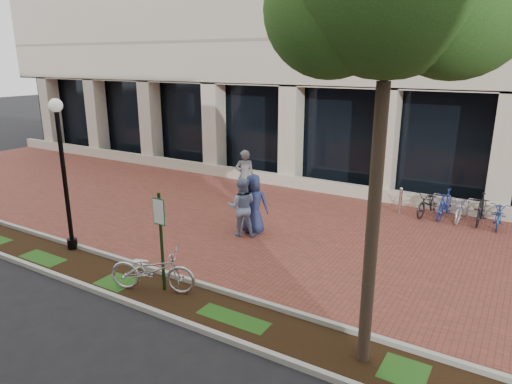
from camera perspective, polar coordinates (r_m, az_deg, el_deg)
The scene contains 13 objects.
ground at distance 14.83m, azimuth 2.49°, elevation -4.32°, with size 120.00×120.00×0.00m, color black.
brick_plaza at distance 14.83m, azimuth 2.49°, elevation -4.31°, with size 40.00×9.00×0.01m, color brown.
planting_strip at distance 10.92m, azimuth -11.23°, elevation -12.50°, with size 40.00×1.50×0.01m, color black.
curb_plaza_side at distance 11.39m, azimuth -8.68°, elevation -10.79°, with size 40.00×0.12×0.12m, color #ABACA2.
curb_street_side at distance 10.43m, azimuth -14.08°, elevation -13.81°, with size 40.00×0.12×0.12m, color #ABACA2.
parking_sign at distance 10.51m, azimuth -11.87°, elevation -4.63°, with size 0.34×0.07×2.38m.
lamppost at distance 13.44m, azimuth -22.96°, elevation 2.87°, with size 0.36×0.36×4.23m.
locked_bicycle at distance 10.92m, azimuth -12.80°, elevation -9.47°, with size 0.71×2.05×1.08m, color silver.
pedestrian_left at distance 17.18m, azimuth -1.42°, elevation 2.04°, with size 0.73×0.48×1.99m, color slate.
pedestrian_mid at distance 13.81m, azimuth -1.74°, elevation -1.89°, with size 0.88×0.69×1.82m, color #7F95BD.
pedestrian_right at distance 14.00m, azimuth -0.34°, elevation -1.52°, with size 0.91×0.59×1.87m, color navy.
bollard at distance 16.65m, azimuth 17.60°, elevation -0.99°, with size 0.12×0.12×0.97m.
bike_rack_cluster at distance 16.69m, azimuth 24.41°, elevation -1.78°, with size 2.96×1.76×0.98m.
Camera 1 is at (6.64, -12.20, 5.19)m, focal length 32.00 mm.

